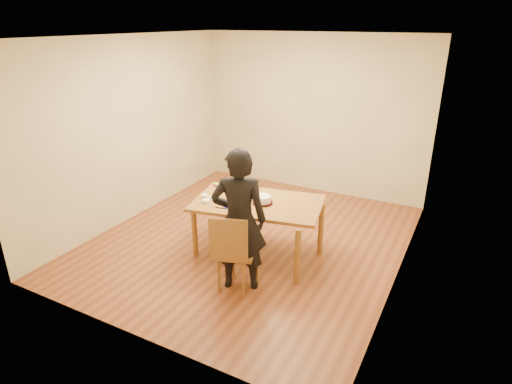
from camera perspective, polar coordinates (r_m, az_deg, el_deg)
The scene contains 16 objects.
room_shell at distance 5.84m, azimuth 0.80°, elevation 6.80°, with size 4.00×4.50×2.70m.
dining_table at distance 5.40m, azimuth 0.25°, elevation -1.49°, with size 1.60×0.95×0.04m, color brown.
dining_chair at distance 4.86m, azimuth -2.46°, elevation -8.11°, with size 0.37×0.37×0.04m, color brown.
cake_plate at distance 5.35m, azimuth 0.87°, elevation -1.40°, with size 0.26×0.26×0.02m, color red.
cake at distance 5.33m, azimuth 0.87°, elevation -0.96°, with size 0.22×0.22×0.07m, color white.
frosting_dome at distance 5.31m, azimuth 0.88°, elevation -0.49°, with size 0.21×0.21×0.03m, color white.
frosting_tub at distance 5.14m, azimuth -2.94°, elevation -2.01°, with size 0.10×0.10×0.09m, color white.
frosting_lid at distance 5.24m, azimuth -3.88°, elevation -2.01°, with size 0.09×0.09×0.01m, color #1B1DB2.
frosting_dollop at distance 5.24m, azimuth -3.89°, elevation -1.89°, with size 0.04×0.04×0.02m, color white.
ramekin_green at distance 5.39m, azimuth -6.67°, elevation -1.22°, with size 0.09×0.09×0.04m, color white.
ramekin_yellow at distance 5.47m, azimuth -5.86°, elevation -0.82°, with size 0.09×0.09×0.04m, color white.
ramekin_multi at distance 5.54m, azimuth -6.88°, elevation -0.54°, with size 0.09×0.09×0.04m, color white.
candy_box_pink at distance 5.90m, azimuth -5.13°, elevation 0.82°, with size 0.12×0.06×0.02m, color #C92F83.
candy_box_green at distance 5.89m, azimuth -5.15°, elevation 1.01°, with size 0.12×0.06×0.02m, color green.
spatula at distance 5.22m, azimuth -4.64°, elevation -2.15°, with size 0.16×0.01×0.01m, color black.
person at distance 4.71m, azimuth -2.26°, elevation -3.83°, with size 0.61×0.40×1.67m, color black.
Camera 1 is at (2.56, -4.67, 2.89)m, focal length 30.00 mm.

